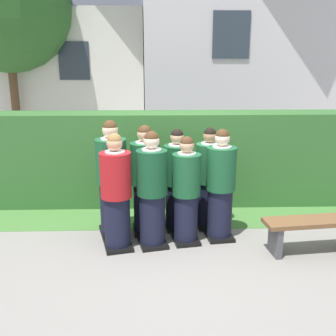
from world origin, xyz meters
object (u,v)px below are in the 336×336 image
Objects in this scene: student_front_row_3 at (220,188)px; student_rear_row_1 at (145,182)px; student_rear_row_2 at (177,182)px; wooden_bench at (315,228)px; student_in_red_blazer at (116,195)px; student_rear_row_0 at (112,181)px; student_rear_row_3 at (209,180)px; student_front_row_1 at (152,192)px; student_front_row_2 at (186,193)px.

student_rear_row_1 is at bearing 167.35° from student_front_row_3.
wooden_bench is (1.83, -0.87, -0.40)m from student_rear_row_2.
student_rear_row_2 reaches higher than wooden_bench.
student_rear_row_0 reaches higher than student_in_red_blazer.
student_front_row_3 is 0.44m from student_rear_row_3.
student_rear_row_3 is 1.68m from wooden_bench.
student_rear_row_1 reaches higher than student_front_row_3.
student_rear_row_0 is at bearing -172.84° from student_rear_row_1.
student_front_row_1 is 2.27m from wooden_bench.
student_in_red_blazer is 1.50m from student_front_row_3.
student_front_row_1 is at bearing -33.24° from student_rear_row_0.
student_rear_row_2 is 1.10× the size of wooden_bench.
student_front_row_1 is at bearing 172.35° from wooden_bench.
wooden_bench is (1.72, -0.38, -0.39)m from student_front_row_2.
student_rear_row_3 is at bearing 105.31° from student_front_row_3.
student_rear_row_0 is at bearing 173.37° from student_front_row_3.
student_front_row_1 is 0.71m from student_rear_row_0.
student_rear_row_1 is at bearing 103.15° from student_front_row_1.
student_front_row_1 reaches higher than student_in_red_blazer.
student_rear_row_0 is (-0.59, 0.39, 0.04)m from student_front_row_1.
student_in_red_blazer is at bearing -169.31° from student_front_row_3.
student_front_row_3 reaches higher than student_rear_row_2.
student_rear_row_0 reaches higher than student_rear_row_2.
student_rear_row_1 is at bearing 53.87° from student_in_red_blazer.
student_rear_row_3 is (1.46, 0.24, -0.08)m from student_rear_row_0.
student_in_red_blazer is 1.00× the size of student_front_row_3.
student_rear_row_2 is 0.99× the size of student_rear_row_3.
student_in_red_blazer is 0.94× the size of student_rear_row_0.
student_in_red_blazer reaches higher than wooden_bench.
student_rear_row_0 is (-1.58, 0.18, 0.05)m from student_front_row_3.
student_rear_row_3 reaches higher than wooden_bench.
student_front_row_3 is 1.03× the size of student_rear_row_3.
student_rear_row_2 is 0.50m from student_rear_row_3.
student_in_red_blazer is 0.98m from student_front_row_2.
student_rear_row_2 is at bearing 10.82° from student_rear_row_0.
student_front_row_1 is 1.06× the size of student_front_row_2.
student_front_row_3 is (0.50, 0.12, 0.04)m from student_front_row_2.
student_front_row_1 reaches higher than student_front_row_2.
student_rear_row_0 is 0.99m from student_rear_row_2.
student_rear_row_3 is at bearing 27.46° from student_in_red_blazer.
student_front_row_2 is at bearing -166.79° from student_front_row_3.
wooden_bench is at bearing -22.31° from student_front_row_3.
student_front_row_2 is 0.52m from student_front_row_3.
student_front_row_1 reaches higher than student_rear_row_2.
student_rear_row_1 reaches higher than student_rear_row_2.
student_rear_row_1 is at bearing 162.12° from wooden_bench.
student_rear_row_1 is at bearing 7.16° from student_rear_row_0.
wooden_bench is (2.80, -0.68, -0.48)m from student_rear_row_0.
student_rear_row_0 is 2.92m from wooden_bench.
student_front_row_3 reaches higher than wooden_bench.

